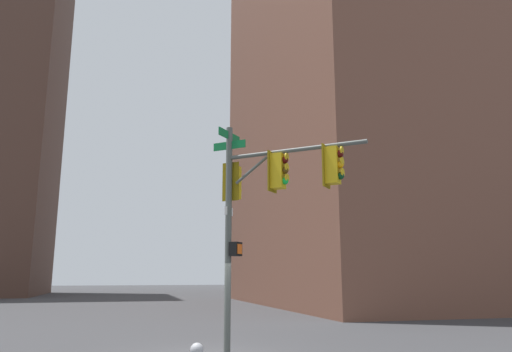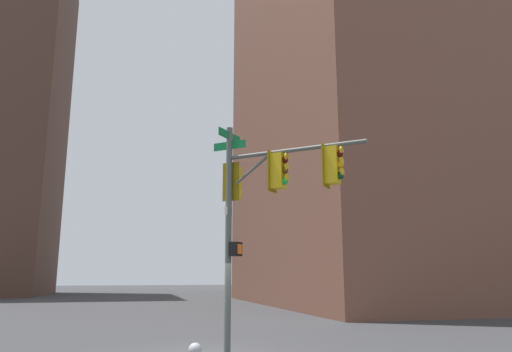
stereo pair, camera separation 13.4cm
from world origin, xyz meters
name	(u,v)px [view 1 (the left image)]	position (x,y,z in m)	size (l,w,h in m)	color
signal_pole_assembly	(264,191)	(-0.92, -1.36, 4.52)	(3.34, 3.56, 6.55)	#4C514C
building_brick_nearside	(375,53)	(20.46, -17.64, 20.90)	(25.75, 19.90, 41.80)	brown
building_brick_midblock	(370,140)	(44.61, -30.05, 20.68)	(23.50, 16.91, 41.37)	#845B47
building_glass_tower	(465,1)	(25.31, -31.59, 30.93)	(25.44, 28.62, 61.87)	#8CB2C6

